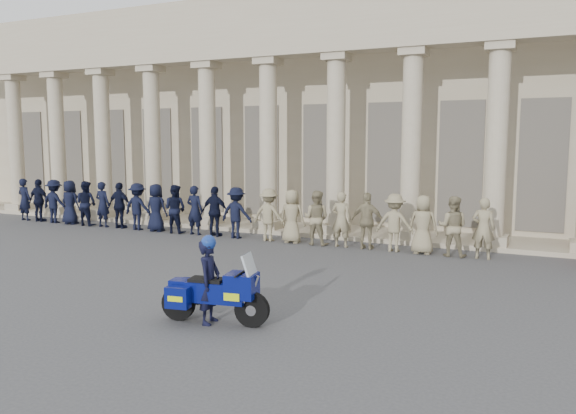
{
  "coord_description": "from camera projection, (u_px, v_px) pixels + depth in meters",
  "views": [
    {
      "loc": [
        7.93,
        -10.3,
        3.42
      ],
      "look_at": [
        1.64,
        3.33,
        1.6
      ],
      "focal_mm": 35.0,
      "sensor_mm": 36.0,
      "label": 1
    }
  ],
  "objects": [
    {
      "name": "ground",
      "position": [
        164.0,
        288.0,
        12.99
      ],
      "size": [
        90.0,
        90.0,
        0.0
      ],
      "primitive_type": "plane",
      "color": "#3E3E41",
      "rests_on": "ground"
    },
    {
      "name": "motorcycle",
      "position": [
        215.0,
        293.0,
        10.4
      ],
      "size": [
        2.12,
        0.98,
        1.36
      ],
      "rotation": [
        0.0,
        0.0,
        0.16
      ],
      "color": "black",
      "rests_on": "ground"
    },
    {
      "name": "rider",
      "position": [
        209.0,
        279.0,
        10.4
      ],
      "size": [
        0.47,
        0.63,
        1.67
      ],
      "rotation": [
        0.0,
        0.0,
        1.73
      ],
      "color": "black",
      "rests_on": "ground"
    },
    {
      "name": "officer_rank",
      "position": [
        210.0,
        211.0,
        19.82
      ],
      "size": [
        19.06,
        0.67,
        1.77
      ],
      "color": "black",
      "rests_on": "ground"
    },
    {
      "name": "building",
      "position": [
        360.0,
        115.0,
        25.74
      ],
      "size": [
        40.0,
        12.5,
        9.0
      ],
      "color": "tan",
      "rests_on": "ground"
    }
  ]
}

